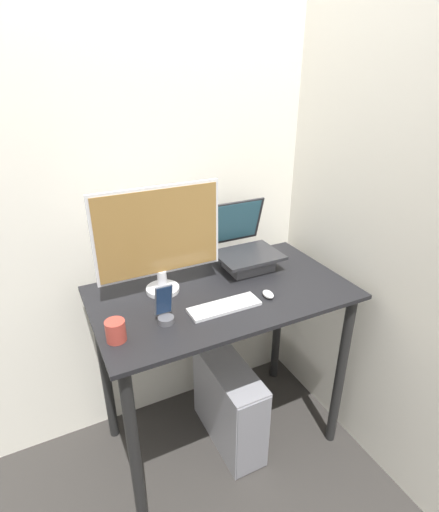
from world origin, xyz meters
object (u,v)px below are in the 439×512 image
(keyboard, at_px, (225,306))
(mouse, at_px, (268,294))
(cell_phone, at_px, (165,311))
(computer_tower, at_px, (229,403))
(laptop, at_px, (245,252))
(monitor, at_px, (159,239))

(keyboard, distance_m, mouse, 0.21)
(cell_phone, distance_m, computer_tower, 0.83)
(laptop, relative_size, monitor, 0.57)
(keyboard, distance_m, cell_phone, 0.26)
(laptop, bearing_deg, keyboard, -132.12)
(monitor, xyz_separation_m, computer_tower, (0.28, -0.14, -0.95))
(mouse, distance_m, computer_tower, 0.73)
(keyboard, bearing_deg, laptop, 47.88)
(monitor, xyz_separation_m, keyboard, (0.19, -0.25, -0.25))
(cell_phone, bearing_deg, computer_tower, 15.94)
(keyboard, bearing_deg, cell_phone, 176.59)
(monitor, xyz_separation_m, mouse, (0.40, -0.26, -0.25))
(monitor, xyz_separation_m, cell_phone, (-0.07, -0.24, -0.21))
(mouse, xyz_separation_m, computer_tower, (-0.13, 0.12, -0.71))
(mouse, bearing_deg, laptop, 79.19)
(monitor, bearing_deg, mouse, -33.15)
(mouse, bearing_deg, computer_tower, 135.62)
(computer_tower, bearing_deg, keyboard, -127.72)
(laptop, height_order, cell_phone, laptop)
(laptop, height_order, mouse, laptop)
(keyboard, xyz_separation_m, mouse, (0.21, -0.01, 0.01))
(keyboard, relative_size, cell_phone, 1.84)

